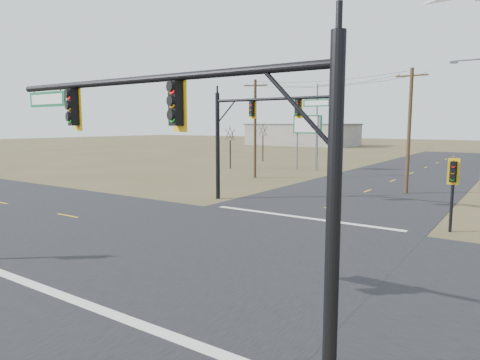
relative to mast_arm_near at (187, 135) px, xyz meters
name	(u,v)px	position (x,y,z in m)	size (l,w,h in m)	color
ground	(228,248)	(-4.21, 7.50, -5.25)	(320.00, 320.00, 0.00)	brown
road_ew	(228,247)	(-4.21, 7.50, -5.24)	(160.00, 14.00, 0.02)	black
road_ns	(228,247)	(-4.21, 7.50, -5.24)	(14.00, 160.00, 0.02)	black
stop_bar_near	(86,304)	(-4.21, 0.00, -5.22)	(12.00, 0.40, 0.01)	silver
stop_bar_far	(302,217)	(-4.21, 15.00, -5.22)	(12.00, 0.40, 0.01)	silver
mast_arm_near	(187,135)	(0.00, 0.00, 0.00)	(10.45, 0.54, 7.22)	black
mast_arm_far	(250,123)	(-9.54, 17.55, 0.34)	(9.64, 0.47, 7.81)	black
pedestal_signal_ne	(453,177)	(3.62, 16.10, -2.40)	(0.64, 0.54, 3.85)	black
utility_pole_near	(409,130)	(-1.25, 27.95, -0.13)	(2.42, 0.29, 9.89)	#4C3820
utility_pole_far	(255,128)	(-16.84, 29.90, -0.04)	(2.40, 0.79, 10.07)	#4C3820
highway_sign	(307,132)	(-15.67, 39.95, -0.59)	(3.53, 0.61, 6.67)	slate
streetlight_c	(318,121)	(-16.05, 44.00, 0.76)	(2.98, 0.35, 10.70)	slate
bare_tree_a	(230,133)	(-24.47, 36.20, -0.79)	(2.49, 2.49, 5.64)	black
bare_tree_b	(263,130)	(-26.63, 47.76, -0.46)	(2.78, 2.78, 5.99)	black
warehouse_left	(302,135)	(-44.21, 97.50, -2.50)	(28.00, 14.00, 5.50)	gray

